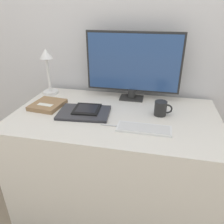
% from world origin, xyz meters
% --- Properties ---
extents(ground_plane, '(10.00, 10.00, 0.00)m').
position_xyz_m(ground_plane, '(0.00, 0.00, 0.00)').
color(ground_plane, gray).
extents(wall_back, '(3.60, 0.05, 2.40)m').
position_xyz_m(wall_back, '(0.00, 0.58, 1.20)').
color(wall_back, silver).
rests_on(wall_back, ground_plane).
extents(desk, '(1.27, 0.73, 0.76)m').
position_xyz_m(desk, '(0.00, 0.15, 0.38)').
color(desk, silver).
rests_on(desk, ground_plane).
extents(monitor, '(0.65, 0.11, 0.46)m').
position_xyz_m(monitor, '(0.07, 0.42, 1.01)').
color(monitor, '#262626').
rests_on(monitor, desk).
extents(keyboard, '(0.30, 0.11, 0.01)m').
position_xyz_m(keyboard, '(0.19, -0.01, 0.77)').
color(keyboard, silver).
rests_on(keyboard, desk).
extents(laptop, '(0.33, 0.24, 0.02)m').
position_xyz_m(laptop, '(-0.19, 0.11, 0.77)').
color(laptop, '#232328').
rests_on(laptop, desk).
extents(ereader, '(0.17, 0.18, 0.01)m').
position_xyz_m(ereader, '(-0.18, 0.14, 0.78)').
color(ereader, black).
rests_on(ereader, laptop).
extents(desk_lamp, '(0.11, 0.11, 0.34)m').
position_xyz_m(desk_lamp, '(-0.55, 0.40, 0.97)').
color(desk_lamp, white).
rests_on(desk_lamp, desk).
extents(notebook, '(0.21, 0.22, 0.03)m').
position_xyz_m(notebook, '(-0.46, 0.16, 0.77)').
color(notebook, '#93704C').
rests_on(notebook, desk).
extents(coffee_mug, '(0.11, 0.08, 0.09)m').
position_xyz_m(coffee_mug, '(0.28, 0.19, 0.80)').
color(coffee_mug, black).
rests_on(coffee_mug, desk).
extents(pen, '(0.14, 0.01, 0.01)m').
position_xyz_m(pen, '(0.02, -0.01, 0.76)').
color(pen, silver).
rests_on(pen, desk).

